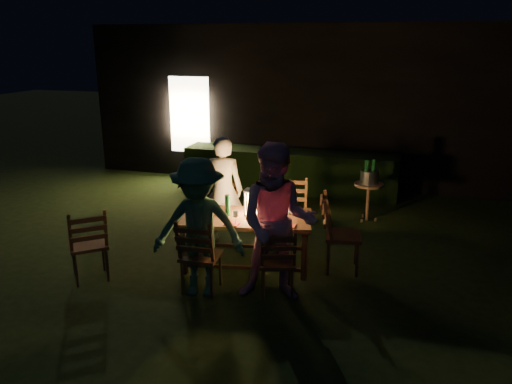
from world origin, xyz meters
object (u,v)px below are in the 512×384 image
(chair_near_right, at_px, (277,274))
(bottle_bucket_a, at_px, (366,174))
(chair_far_left, at_px, (223,224))
(lantern, at_px, (251,204))
(chair_spare, at_px, (90,257))
(chair_end, at_px, (341,247))
(person_opp_right, at_px, (277,223))
(dining_table, at_px, (247,221))
(person_house_side, at_px, (223,190))
(side_table, at_px, (369,188))
(chair_near_left, at_px, (201,268))
(chair_far_right, at_px, (291,225))
(bottle_table, at_px, (228,205))
(person_opp_left, at_px, (199,228))
(ice_bucket, at_px, (369,177))
(bottle_bucket_b, at_px, (373,174))

(chair_near_right, height_order, bottle_bucket_a, bottle_bucket_a)
(chair_far_left, relative_size, lantern, 2.64)
(chair_spare, bearing_deg, chair_end, -19.03)
(chair_end, bearing_deg, chair_near_right, -43.35)
(chair_near_right, xyz_separation_m, person_opp_right, (0.01, -0.05, 0.64))
(dining_table, bearing_deg, person_house_side, 118.76)
(lantern, height_order, side_table, lantern)
(dining_table, relative_size, chair_spare, 1.79)
(person_opp_right, distance_m, lantern, 0.96)
(chair_far_left, xyz_separation_m, lantern, (0.62, -0.62, 0.57))
(chair_near_left, xyz_separation_m, chair_spare, (-1.44, -0.11, 0.00))
(chair_far_right, bearing_deg, person_house_side, -2.37)
(chair_spare, height_order, bottle_table, chair_spare)
(person_opp_left, distance_m, bottle_bucket_a, 3.48)
(person_house_side, bearing_deg, ice_bucket, -153.33)
(person_house_side, relative_size, bottle_bucket_a, 4.95)
(bottle_bucket_a, bearing_deg, person_opp_right, -104.46)
(chair_spare, distance_m, person_opp_right, 2.43)
(person_opp_right, bearing_deg, chair_near_left, 176.84)
(chair_near_left, relative_size, ice_bucket, 3.27)
(chair_end, bearing_deg, person_house_side, -114.13)
(chair_near_right, xyz_separation_m, chair_far_right, (-0.18, 1.53, 0.03))
(bottle_table, height_order, side_table, bottle_table)
(ice_bucket, bearing_deg, bottle_bucket_b, 38.66)
(ice_bucket, bearing_deg, dining_table, -122.04)
(bottle_table, height_order, bottle_bucket_a, bottle_table)
(lantern, distance_m, side_table, 2.57)
(chair_far_left, distance_m, person_opp_right, 1.93)
(chair_near_left, bearing_deg, lantern, 65.95)
(chair_near_right, bearing_deg, chair_far_right, 78.44)
(chair_far_right, relative_size, ice_bucket, 3.31)
(chair_end, height_order, bottle_table, chair_end)
(ice_bucket, bearing_deg, person_house_side, -142.93)
(ice_bucket, xyz_separation_m, bottle_bucket_b, (0.05, 0.04, 0.05))
(chair_near_right, height_order, bottle_bucket_b, bottle_bucket_b)
(chair_near_left, bearing_deg, chair_spare, -178.60)
(chair_near_left, distance_m, ice_bucket, 3.53)
(chair_near_left, distance_m, chair_far_right, 1.84)
(chair_end, relative_size, side_table, 1.64)
(lantern, xyz_separation_m, side_table, (1.35, 2.16, -0.29))
(chair_near_left, bearing_deg, bottle_table, 82.71)
(side_table, bearing_deg, ice_bucket, 0.00)
(bottle_bucket_b, bearing_deg, bottle_table, -126.17)
(lantern, relative_size, bottle_table, 1.25)
(chair_far_left, bearing_deg, person_house_side, -88.58)
(chair_end, bearing_deg, ice_bucket, 166.28)
(bottle_bucket_b, bearing_deg, ice_bucket, -141.34)
(chair_far_right, height_order, bottle_bucket_a, chair_far_right)
(chair_far_left, bearing_deg, chair_near_right, 121.44)
(dining_table, distance_m, person_opp_left, 0.96)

